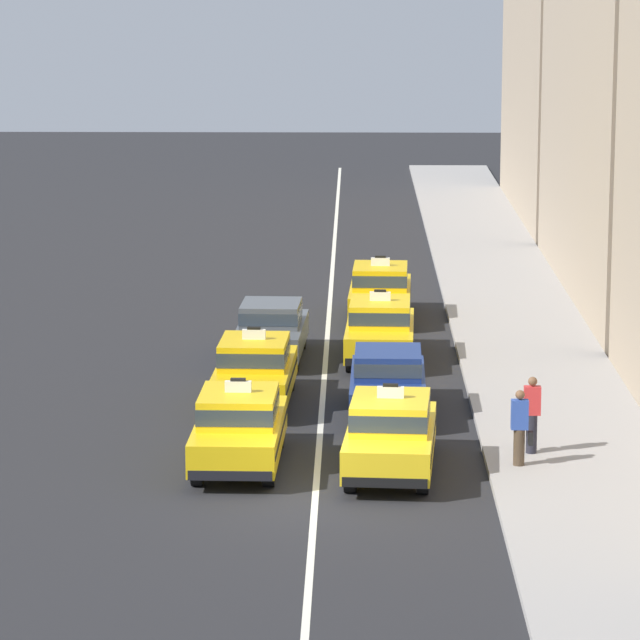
# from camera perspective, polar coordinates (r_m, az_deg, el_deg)

# --- Properties ---
(ground_plane) EXTENTS (160.00, 160.00, 0.00)m
(ground_plane) POSITION_cam_1_polar(r_m,az_deg,el_deg) (37.19, -0.15, -5.59)
(ground_plane) COLOR #232326
(lane_stripe_left_right) EXTENTS (0.14, 80.00, 0.01)m
(lane_stripe_left_right) POSITION_cam_1_polar(r_m,az_deg,el_deg) (56.63, 0.28, 0.23)
(lane_stripe_left_right) COLOR silver
(lane_stripe_left_right) RESTS_ON ground
(sidewalk_curb) EXTENTS (4.00, 90.00, 0.15)m
(sidewalk_curb) POSITION_cam_1_polar(r_m,az_deg,el_deg) (51.94, 6.39, -0.76)
(sidewalk_curb) COLOR #9E9993
(sidewalk_curb) RESTS_ON ground
(taxi_left_nearest) EXTENTS (1.91, 4.60, 1.96)m
(taxi_left_nearest) POSITION_cam_1_polar(r_m,az_deg,el_deg) (39.42, -2.52, -3.31)
(taxi_left_nearest) COLOR black
(taxi_left_nearest) RESTS_ON ground
(taxi_left_second) EXTENTS (1.95, 4.61, 1.96)m
(taxi_left_second) POSITION_cam_1_polar(r_m,az_deg,el_deg) (44.79, -2.03, -1.55)
(taxi_left_second) COLOR black
(taxi_left_second) RESTS_ON ground
(sedan_left_third) EXTENTS (1.92, 4.36, 1.58)m
(sedan_left_third) POSITION_cam_1_polar(r_m,az_deg,el_deg) (49.90, -1.52, -0.27)
(sedan_left_third) COLOR black
(sedan_left_third) RESTS_ON ground
(taxi_right_nearest) EXTENTS (2.11, 4.67, 1.96)m
(taxi_right_nearest) POSITION_cam_1_polar(r_m,az_deg,el_deg) (38.90, 2.19, -3.50)
(taxi_right_nearest) COLOR black
(taxi_right_nearest) RESTS_ON ground
(sedan_right_second) EXTENTS (1.84, 4.33, 1.58)m
(sedan_right_second) POSITION_cam_1_polar(r_m,az_deg,el_deg) (43.87, 2.11, -1.86)
(sedan_right_second) COLOR black
(sedan_right_second) RESTS_ON ground
(taxi_right_third) EXTENTS (1.97, 4.62, 1.96)m
(taxi_right_third) POSITION_cam_1_polar(r_m,az_deg,el_deg) (49.79, 1.86, -0.26)
(taxi_right_third) COLOR black
(taxi_right_third) RESTS_ON ground
(taxi_right_fourth) EXTENTS (1.96, 4.62, 1.96)m
(taxi_right_fourth) POSITION_cam_1_polar(r_m,az_deg,el_deg) (55.45, 1.87, 0.91)
(taxi_right_fourth) COLOR black
(taxi_right_fourth) RESTS_ON ground
(pedestrian_near_crosswalk) EXTENTS (0.47, 0.24, 1.69)m
(pedestrian_near_crosswalk) POSITION_cam_1_polar(r_m,az_deg,el_deg) (40.16, 6.54, -2.93)
(pedestrian_near_crosswalk) COLOR #23232D
(pedestrian_near_crosswalk) RESTS_ON sidewalk_curb
(pedestrian_mid_block) EXTENTS (0.47, 0.24, 1.63)m
(pedestrian_mid_block) POSITION_cam_1_polar(r_m,az_deg,el_deg) (39.17, 6.19, -3.33)
(pedestrian_mid_block) COLOR #473828
(pedestrian_mid_block) RESTS_ON sidewalk_curb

